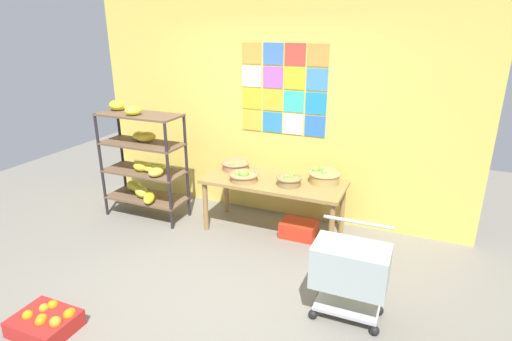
% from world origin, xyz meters
% --- Properties ---
extents(ground, '(9.66, 9.66, 0.00)m').
position_xyz_m(ground, '(0.00, 0.00, 0.00)').
color(ground, slate).
extents(back_wall_with_art, '(4.92, 0.07, 2.77)m').
position_xyz_m(back_wall_with_art, '(0.00, 1.86, 1.39)').
color(back_wall_with_art, '#E1C253').
rests_on(back_wall_with_art, ground).
extents(banana_shelf_unit, '(1.05, 0.53, 1.48)m').
position_xyz_m(banana_shelf_unit, '(-1.47, 1.08, 0.77)').
color(banana_shelf_unit, '#251F26').
rests_on(banana_shelf_unit, ground).
extents(display_table, '(1.66, 0.68, 0.66)m').
position_xyz_m(display_table, '(0.23, 1.30, 0.58)').
color(display_table, olive).
rests_on(display_table, ground).
extents(fruit_basket_right, '(0.37, 0.37, 0.17)m').
position_xyz_m(fruit_basket_right, '(0.78, 1.47, 0.73)').
color(fruit_basket_right, '#A78B4B').
rests_on(fruit_basket_right, display_table).
extents(fruit_basket_centre, '(0.35, 0.35, 0.13)m').
position_xyz_m(fruit_basket_centre, '(-0.35, 1.48, 0.72)').
color(fruit_basket_centre, '#99714D').
rests_on(fruit_basket_centre, display_table).
extents(fruit_basket_left, '(0.29, 0.29, 0.13)m').
position_xyz_m(fruit_basket_left, '(0.44, 1.23, 0.72)').
color(fruit_basket_left, olive).
rests_on(fruit_basket_left, display_table).
extents(fruit_basket_back_right, '(0.34, 0.34, 0.15)m').
position_xyz_m(fruit_basket_back_right, '(-0.09, 1.16, 0.72)').
color(fruit_basket_back_right, '#9E794C').
rests_on(fruit_basket_back_right, display_table).
extents(produce_crate_under_table, '(0.41, 0.30, 0.18)m').
position_xyz_m(produce_crate_under_table, '(0.55, 1.30, 0.09)').
color(produce_crate_under_table, red).
rests_on(produce_crate_under_table, ground).
extents(orange_crate_foreground, '(0.49, 0.40, 0.20)m').
position_xyz_m(orange_crate_foreground, '(-0.88, -1.05, 0.08)').
color(orange_crate_foreground, '#AF211D').
rests_on(orange_crate_foreground, ground).
extents(shopping_cart, '(0.62, 0.41, 0.82)m').
position_xyz_m(shopping_cart, '(1.36, 0.09, 0.47)').
color(shopping_cart, black).
rests_on(shopping_cart, ground).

